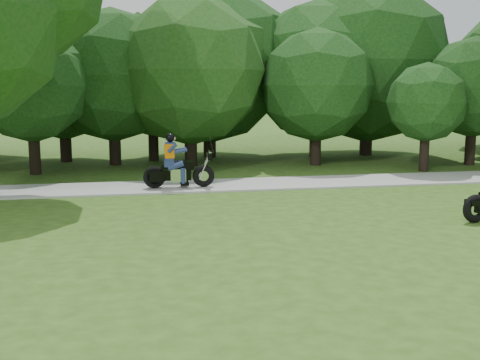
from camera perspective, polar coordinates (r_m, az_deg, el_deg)
name	(u,v)px	position (r m, az deg, el deg)	size (l,w,h in m)	color
ground	(439,251)	(12.30, 18.39, -6.41)	(100.00, 100.00, 0.00)	#305117
walkway	(314,182)	(19.50, 7.01, -0.21)	(60.00, 2.20, 0.06)	#A8A8A3
tree_line	(262,72)	(25.41, 2.11, 10.18)	(39.95, 11.53, 7.63)	black
touring_motorcycle	(174,168)	(18.21, -6.23, 1.13)	(2.16, 0.62, 1.65)	black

